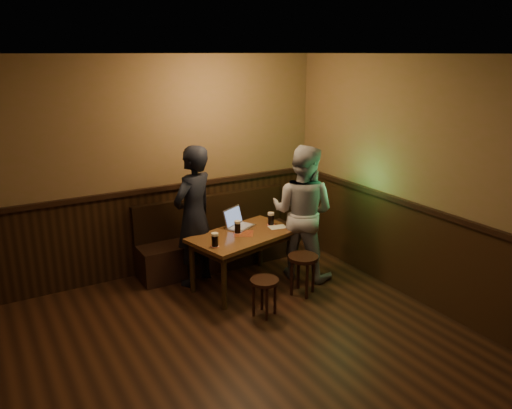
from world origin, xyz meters
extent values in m
cube|color=black|center=(0.00, 0.00, -0.01)|extent=(5.00, 6.00, 0.02)
cube|color=beige|center=(0.00, 0.00, 2.81)|extent=(5.00, 6.00, 0.02)
cube|color=brown|center=(0.00, 3.01, 1.40)|extent=(5.00, 0.02, 2.80)
cube|color=brown|center=(2.51, 0.00, 1.40)|extent=(0.02, 6.00, 2.80)
cube|color=black|center=(0.00, 2.98, 0.55)|extent=(4.98, 0.04, 1.10)
cube|color=black|center=(2.48, 0.00, 0.55)|extent=(0.04, 5.98, 1.10)
cube|color=black|center=(0.00, 2.95, 1.13)|extent=(4.98, 0.06, 0.06)
cube|color=black|center=(2.45, 0.00, 1.13)|extent=(0.06, 5.98, 0.06)
cube|color=black|center=(0.89, 2.71, 0.23)|extent=(2.20, 0.50, 0.45)
cube|color=black|center=(0.89, 2.91, 0.70)|extent=(2.20, 0.10, 0.50)
cube|color=#4F2B16|center=(0.89, 1.99, 0.67)|extent=(1.43, 1.02, 0.05)
cube|color=black|center=(0.89, 1.99, 0.60)|extent=(1.29, 0.88, 0.07)
cube|color=maroon|center=(0.89, 1.99, 0.69)|extent=(0.33, 0.33, 0.00)
cylinder|color=black|center=(0.40, 1.57, 0.32)|extent=(0.06, 0.06, 0.65)
cylinder|color=black|center=(0.26, 2.14, 0.32)|extent=(0.06, 0.06, 0.65)
cylinder|color=black|center=(1.51, 1.83, 0.32)|extent=(0.06, 0.06, 0.65)
cylinder|color=black|center=(1.37, 2.41, 0.32)|extent=(0.06, 0.06, 0.65)
cylinder|color=black|center=(0.72, 1.23, 0.41)|extent=(0.40, 0.40, 0.04)
cylinder|color=black|center=(0.84, 1.19, 0.21)|extent=(0.03, 0.03, 0.41)
cylinder|color=black|center=(0.76, 1.34, 0.21)|extent=(0.03, 0.03, 0.41)
cylinder|color=black|center=(0.61, 1.26, 0.21)|extent=(0.03, 0.03, 0.41)
cylinder|color=black|center=(0.68, 1.11, 0.21)|extent=(0.03, 0.03, 0.41)
cylinder|color=black|center=(1.39, 1.43, 0.47)|extent=(0.44, 0.44, 0.04)
cylinder|color=black|center=(1.52, 1.40, 0.24)|extent=(0.04, 0.04, 0.47)
cylinder|color=black|center=(1.42, 1.57, 0.24)|extent=(0.04, 0.04, 0.47)
cylinder|color=black|center=(1.25, 1.46, 0.24)|extent=(0.04, 0.04, 0.47)
cylinder|color=black|center=(1.35, 1.30, 0.24)|extent=(0.04, 0.04, 0.47)
cylinder|color=#B42616|center=(0.40, 1.79, 0.69)|extent=(0.10, 0.10, 0.00)
cylinder|color=silver|center=(0.40, 1.79, 0.70)|extent=(0.09, 0.09, 0.00)
cylinder|color=black|center=(0.40, 1.79, 0.76)|extent=(0.08, 0.08, 0.13)
cylinder|color=beige|center=(0.40, 1.79, 0.84)|extent=(0.08, 0.08, 0.03)
cylinder|color=#B42616|center=(0.83, 2.04, 0.69)|extent=(0.10, 0.10, 0.00)
cylinder|color=silver|center=(0.83, 2.04, 0.70)|extent=(0.09, 0.09, 0.00)
cylinder|color=black|center=(0.83, 2.04, 0.76)|extent=(0.08, 0.08, 0.12)
cylinder|color=beige|center=(0.83, 2.04, 0.84)|extent=(0.08, 0.08, 0.03)
cylinder|color=#B42616|center=(1.35, 2.10, 0.69)|extent=(0.11, 0.11, 0.00)
cylinder|color=silver|center=(1.35, 2.10, 0.70)|extent=(0.09, 0.09, 0.00)
cylinder|color=black|center=(1.35, 2.10, 0.76)|extent=(0.08, 0.08, 0.13)
cylinder|color=beige|center=(1.35, 2.10, 0.84)|extent=(0.08, 0.08, 0.03)
cube|color=silver|center=(0.96, 2.19, 0.70)|extent=(0.41, 0.37, 0.02)
cube|color=#B2B2B7|center=(0.96, 2.19, 0.71)|extent=(0.36, 0.31, 0.00)
cube|color=silver|center=(0.91, 2.30, 0.82)|extent=(0.34, 0.22, 0.22)
cube|color=#5C76AC|center=(0.91, 2.29, 0.82)|extent=(0.30, 0.19, 0.19)
cube|color=silver|center=(1.37, 1.97, 0.69)|extent=(0.24, 0.19, 0.00)
imported|color=black|center=(0.41, 2.39, 0.88)|extent=(0.77, 0.67, 1.76)
imported|color=gray|center=(1.68, 1.88, 0.87)|extent=(1.02, 1.06, 1.73)
camera|label=1|loc=(-1.88, -3.01, 2.82)|focal=35.00mm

